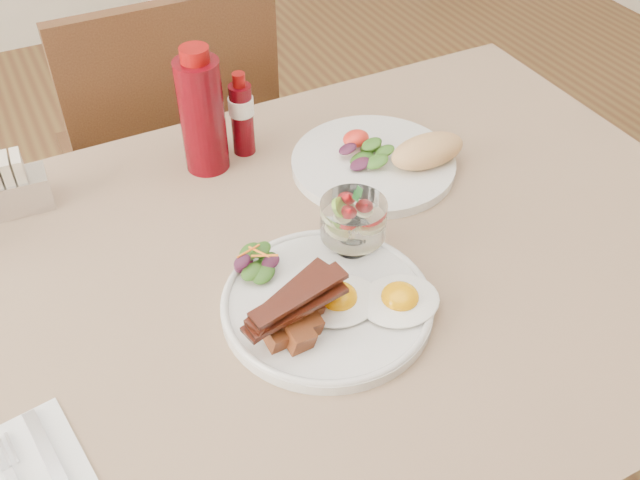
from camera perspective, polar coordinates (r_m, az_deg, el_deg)
table at (r=1.06m, az=-1.56°, el=-6.04°), size 1.33×0.88×0.75m
chair_far at (r=1.63m, az=-11.70°, el=6.39°), size 0.42×0.42×0.93m
main_plate at (r=0.94m, az=0.57°, el=-5.17°), size 0.28×0.28×0.02m
fried_eggs at (r=0.93m, az=3.95°, el=-4.72°), size 0.19×0.15×0.03m
bacon_potato_pile at (r=0.88m, az=-2.04°, el=-5.86°), size 0.15×0.09×0.06m
side_salad at (r=0.97m, az=-5.06°, el=-1.91°), size 0.07×0.07×0.04m
fruit_cup at (r=0.98m, az=2.66°, el=1.66°), size 0.09×0.09×0.09m
second_plate at (r=1.18m, az=5.30°, el=6.47°), size 0.28×0.27×0.07m
ketchup_bottle at (r=1.15m, az=-9.42°, el=9.94°), size 0.09×0.09×0.21m
hot_sauce_bottle at (r=1.19m, az=-6.28°, el=9.91°), size 0.05×0.05×0.15m
sugar_caddy at (r=1.17m, az=-23.47°, el=3.85°), size 0.11×0.06×0.09m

